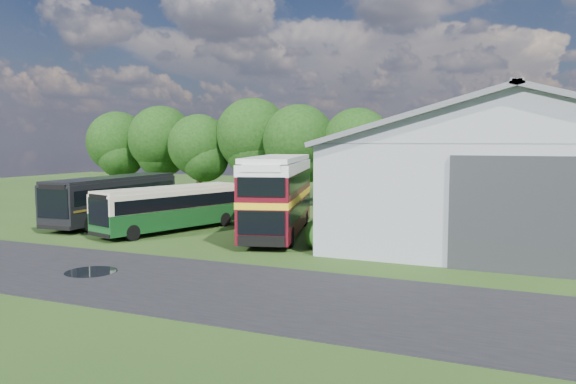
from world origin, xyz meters
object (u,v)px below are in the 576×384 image
at_px(bus_dark_single, 114,198).
at_px(bus_maroon_double, 278,196).
at_px(storage_shed, 521,165).
at_px(bus_green_single, 171,208).

bearing_deg(bus_dark_single, bus_maroon_double, -4.78).
height_order(bus_maroon_double, bus_dark_single, bus_maroon_double).
distance_m(storage_shed, bus_maroon_double, 15.04).
bearing_deg(bus_green_single, bus_maroon_double, 27.52).
xyz_separation_m(bus_green_single, bus_dark_single, (-5.90, 1.62, 0.21)).
bearing_deg(bus_dark_single, bus_green_single, -18.74).
height_order(storage_shed, bus_maroon_double, storage_shed).
bearing_deg(bus_maroon_double, bus_green_single, 175.16).
xyz_separation_m(storage_shed, bus_maroon_double, (-13.16, -7.05, -1.81)).
xyz_separation_m(storage_shed, bus_dark_single, (-25.79, -6.74, -2.47)).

